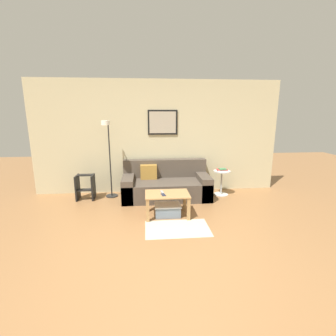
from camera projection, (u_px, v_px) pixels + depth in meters
The scene contains 12 objects.
ground_plane at pixel (171, 269), 2.92m from camera, with size 16.00×16.00×0.00m, color olive.
wall_back at pixel (158, 137), 5.56m from camera, with size 5.60×0.09×2.55m.
area_rug at pixel (177, 228), 3.94m from camera, with size 1.04×0.64×0.01m, color #B2B79E.
couch at pixel (166, 185), 5.36m from camera, with size 1.87×0.88×0.79m.
coffee_table at pixel (167, 198), 4.36m from camera, with size 0.78×0.52×0.42m.
storage_bin at pixel (168, 210), 4.43m from camera, with size 0.47×0.36×0.22m.
floor_lamp at pixel (108, 152), 5.07m from camera, with size 0.26×0.54×1.68m.
side_table at pixel (222, 180), 5.49m from camera, with size 0.38×0.38×0.56m.
book_stack at pixel (222, 170), 5.43m from camera, with size 0.26×0.16×0.05m.
remote_control at pixel (162, 192), 4.39m from camera, with size 0.04×0.15×0.02m, color #99999E.
cell_phone at pixel (163, 195), 4.26m from camera, with size 0.07×0.14×0.01m, color #1E2338.
step_stool at pixel (85, 186), 5.22m from camera, with size 0.37×0.33×0.53m.
Camera 1 is at (-0.27, -2.55, 1.85)m, focal length 26.00 mm.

